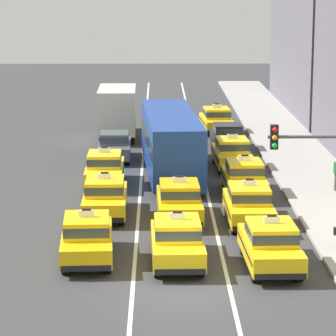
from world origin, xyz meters
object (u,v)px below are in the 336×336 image
object	(u,v)px
taxi_left_nearest	(87,237)
box_truck_left_fifth	(118,110)
taxi_left_second	(105,196)
taxi_left_third	(105,168)
taxi_center_nearest	(177,240)
taxi_right_nearest	(271,244)
taxi_right_fourth	(232,153)
traffic_light_pole	(325,180)
taxi_center_second	(179,200)
sedan_left_fourth	(115,145)
taxi_right_sixth	(217,119)
sedan_right_fifth	(228,136)
taxi_right_second	(249,204)
taxi_right_third	(244,177)
taxi_center_fourth	(167,128)
bus_center_third	(171,140)

from	to	relation	value
taxi_left_nearest	box_truck_left_fifth	distance (m)	25.74
taxi_left_second	taxi_left_nearest	bearing A→B (deg)	-92.79
taxi_left_second	taxi_left_third	bearing A→B (deg)	93.39
taxi_center_nearest	taxi_right_nearest	xyz separation A→B (m)	(3.27, -0.53, 0.00)
taxi_right_fourth	traffic_light_pole	xyz separation A→B (m)	(1.27, -19.80, 2.94)
taxi_left_second	taxi_center_second	xyz separation A→B (m)	(3.16, -0.74, 0.00)
taxi_left_third	taxi_right_nearest	size ratio (longest dim) A/B	0.99
sedan_left_fourth	taxi_left_second	bearing A→B (deg)	-89.30
sedan_left_fourth	taxi_right_fourth	bearing A→B (deg)	-21.09
taxi_left_second	taxi_center_nearest	world-z (taller)	same
taxi_right_sixth	traffic_light_pole	world-z (taller)	traffic_light_pole
taxi_left_second	taxi_right_sixth	size ratio (longest dim) A/B	0.98
sedan_left_fourth	taxi_center_nearest	distance (m)	19.09
taxi_right_fourth	taxi_left_nearest	bearing A→B (deg)	-112.25
sedan_left_fourth	taxi_center_second	xyz separation A→B (m)	(3.31, -12.97, 0.03)
taxi_left_third	box_truck_left_fifth	bearing A→B (deg)	89.74
taxi_right_sixth	sedan_right_fifth	bearing A→B (deg)	-87.76
taxi_center_second	taxi_center_nearest	bearing A→B (deg)	-92.11
taxi_center_second	sedan_right_fifth	world-z (taller)	taxi_center_second
taxi_left_second	sedan_left_fourth	distance (m)	12.23
taxi_right_nearest	taxi_right_second	world-z (taller)	same
taxi_right_nearest	traffic_light_pole	world-z (taller)	traffic_light_pole
taxi_left_nearest	taxi_right_third	bearing A→B (deg)	56.39
taxi_right_nearest	traffic_light_pole	xyz separation A→B (m)	(1.29, -2.89, 2.94)
sedan_left_fourth	taxi_right_sixth	size ratio (longest dim) A/B	0.93
taxi_right_nearest	taxi_right_sixth	distance (m)	28.46
taxi_center_nearest	taxi_center_fourth	size ratio (longest dim) A/B	1.01
taxi_left_nearest	taxi_center_second	xyz separation A→B (m)	(3.46, 5.47, 0.00)
taxi_left_second	taxi_right_fourth	world-z (taller)	same
taxi_left_third	taxi_right_fourth	size ratio (longest dim) A/B	0.99
bus_center_third	sedan_left_fourth	bearing A→B (deg)	128.12
sedan_left_fourth	bus_center_third	bearing A→B (deg)	-51.88
bus_center_third	taxi_right_third	size ratio (longest dim) A/B	2.47
sedan_right_fifth	taxi_right_second	bearing A→B (deg)	-91.32
taxi_left_nearest	sedan_right_fifth	bearing A→B (deg)	72.50
taxi_left_second	taxi_right_nearest	bearing A→B (deg)	-48.94
taxi_left_third	taxi_right_fourth	distance (m)	7.65
sedan_left_fourth	taxi_right_fourth	distance (m)	6.84
taxi_left_second	taxi_center_second	distance (m)	3.24
taxi_left_second	taxi_right_sixth	distance (m)	22.20
bus_center_third	taxi_right_sixth	xyz separation A→B (m)	(3.22, 13.04, -0.94)
taxi_right_third	taxi_right_fourth	distance (m)	6.02
taxi_right_second	traffic_light_pole	bearing A→B (deg)	-80.32
taxi_left_third	sedan_right_fifth	bearing A→B (deg)	53.73
taxi_left_third	sedan_left_fourth	bearing A→B (deg)	88.21
taxi_right_nearest	taxi_right_third	bearing A→B (deg)	89.47
sedan_left_fourth	taxi_center_second	world-z (taller)	taxi_center_second
taxi_center_nearest	taxi_right_nearest	world-z (taller)	same
sedan_left_fourth	taxi_right_fourth	xyz separation A→B (m)	(6.38, -2.46, 0.03)
sedan_left_fourth	bus_center_third	distance (m)	5.10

